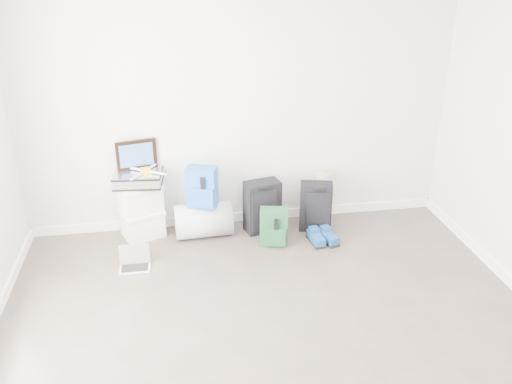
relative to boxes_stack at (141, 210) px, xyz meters
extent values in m
plane|color=#3E352D|center=(1.07, -2.32, -0.30)|extent=(5.00, 5.00, 0.00)
cube|color=silver|center=(1.07, 0.18, 1.05)|extent=(4.50, 0.02, 2.70)
cube|color=white|center=(1.07, 0.16, -0.25)|extent=(4.50, 0.02, 0.10)
cube|color=silver|center=(0.00, 0.00, -0.17)|extent=(0.49, 0.44, 0.26)
cube|color=silver|center=(0.00, 0.00, -0.02)|extent=(0.51, 0.47, 0.04)
cube|color=silver|center=(0.00, 0.00, 0.13)|extent=(0.49, 0.44, 0.26)
cube|color=silver|center=(0.00, 0.00, 0.27)|extent=(0.51, 0.47, 0.04)
cube|color=#B2B2B7|center=(0.00, 0.00, 0.36)|extent=(0.50, 0.39, 0.14)
cube|color=black|center=(0.00, 0.10, 0.59)|extent=(0.41, 0.12, 0.31)
cube|color=#254896|center=(0.00, 0.08, 0.59)|extent=(0.33, 0.09, 0.24)
cube|color=gold|center=(0.08, -0.02, 0.45)|extent=(0.11, 0.11, 0.05)
cube|color=white|center=(0.15, 0.09, 0.45)|extent=(0.15, 0.22, 0.02)
cube|color=white|center=(-0.03, 0.05, 0.45)|extent=(0.22, 0.15, 0.02)
cube|color=white|center=(0.01, -0.13, 0.45)|extent=(0.15, 0.22, 0.02)
cube|color=white|center=(0.19, -0.09, 0.45)|extent=(0.22, 0.15, 0.02)
cylinder|color=gray|center=(0.64, -0.11, -0.12)|extent=(0.61, 0.39, 0.37)
cube|color=#194DA7|center=(0.64, -0.13, 0.28)|extent=(0.35, 0.27, 0.43)
cube|color=#194DA7|center=(0.64, -0.23, 0.21)|extent=(0.23, 0.13, 0.20)
cube|color=black|center=(1.27, -0.09, -0.01)|extent=(0.41, 0.29, 0.57)
cube|color=black|center=(1.27, -0.20, -0.01)|extent=(0.27, 0.09, 0.46)
cube|color=black|center=(1.27, -0.20, 0.25)|extent=(0.11, 0.05, 0.02)
cube|color=#163D1E|center=(1.34, -0.40, -0.10)|extent=(0.31, 0.22, 0.39)
cube|color=#163D1E|center=(1.34, -0.49, -0.17)|extent=(0.21, 0.10, 0.19)
cube|color=black|center=(1.85, -0.15, -0.03)|extent=(0.38, 0.27, 0.53)
cube|color=black|center=(1.85, -0.26, -0.03)|extent=(0.25, 0.09, 0.43)
cube|color=black|center=(1.85, -0.25, 0.22)|extent=(0.12, 0.05, 0.02)
cube|color=black|center=(1.78, -0.46, -0.29)|extent=(0.15, 0.30, 0.03)
cube|color=#1C5DA8|center=(1.78, -0.46, -0.24)|extent=(0.14, 0.29, 0.07)
cube|color=black|center=(1.91, -0.46, -0.29)|extent=(0.19, 0.31, 0.03)
cube|color=#1C5DA8|center=(1.91, -0.46, -0.24)|extent=(0.18, 0.30, 0.07)
cylinder|color=tan|center=(1.99, 0.06, -0.01)|extent=(0.19, 0.19, 0.57)
cube|color=silver|center=(-0.07, -0.66, -0.29)|extent=(0.29, 0.20, 0.01)
cube|color=black|center=(-0.07, -0.66, -0.28)|extent=(0.25, 0.14, 0.00)
cube|color=black|center=(-0.07, -0.56, -0.19)|extent=(0.29, 0.01, 0.19)
camera|label=1|loc=(0.36, -5.20, 2.55)|focal=38.00mm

